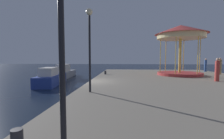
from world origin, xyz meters
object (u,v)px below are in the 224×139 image
at_px(person_by_the_water, 206,65).
at_px(carousel, 181,38).
at_px(motorboat_grey, 64,73).
at_px(bollard_north, 105,73).
at_px(motorboat_blue, 51,78).
at_px(person_mid_promenade, 220,67).
at_px(bollard_south, 17,139).
at_px(person_far_corner, 217,70).
at_px(lamp_post_near_edge, 61,4).
at_px(lamp_post_mid_promenade, 90,36).

bearing_deg(person_by_the_water, carousel, -137.33).
xyz_separation_m(motorboat_grey, bollard_north, (6.13, -3.03, 0.32)).
xyz_separation_m(motorboat_blue, person_mid_promenade, (18.60, 3.84, 1.04)).
bearing_deg(motorboat_blue, bollard_south, -67.38).
bearing_deg(person_by_the_water, bollard_south, -124.81).
height_order(carousel, person_far_corner, carousel).
distance_m(lamp_post_near_edge, bollard_north, 15.55).
bearing_deg(bollard_north, lamp_post_mid_promenade, -88.49).
relative_size(motorboat_blue, lamp_post_mid_promenade, 1.19).
height_order(bollard_north, person_by_the_water, person_by_the_water).
distance_m(motorboat_blue, person_far_corner, 15.14).
bearing_deg(person_by_the_water, motorboat_grey, -175.74).
xyz_separation_m(motorboat_grey, carousel, (14.54, -3.35, 4.28)).
bearing_deg(bollard_south, person_by_the_water, 55.19).
distance_m(motorboat_grey, lamp_post_mid_promenade, 14.66).
height_order(motorboat_blue, person_by_the_water, person_by_the_water).
bearing_deg(bollard_south, person_mid_promenade, 50.00).
xyz_separation_m(lamp_post_mid_promenade, person_far_corner, (9.50, 4.78, -2.19)).
relative_size(bollard_south, person_by_the_water, 0.21).
xyz_separation_m(lamp_post_near_edge, person_mid_promenade, (12.49, 16.09, -1.99)).
xyz_separation_m(motorboat_grey, lamp_post_near_edge, (7.02, -18.31, 3.02)).
bearing_deg(bollard_south, motorboat_grey, 108.20).
xyz_separation_m(motorboat_blue, lamp_post_near_edge, (6.10, -12.25, 3.03)).
relative_size(motorboat_blue, person_mid_promenade, 2.79).
bearing_deg(bollard_north, person_by_the_water, 18.26).
xyz_separation_m(motorboat_grey, lamp_post_mid_promenade, (6.39, -12.80, 3.21)).
height_order(lamp_post_mid_promenade, bollard_south, lamp_post_mid_promenade).
xyz_separation_m(bollard_south, person_by_the_water, (13.75, 19.78, 0.68)).
distance_m(motorboat_grey, carousel, 15.52).
distance_m(motorboat_grey, person_far_corner, 17.83).
xyz_separation_m(motorboat_grey, person_by_the_water, (19.77, 1.47, 1.00)).
relative_size(carousel, bollard_south, 13.97).
relative_size(motorboat_blue, person_far_corner, 2.83).
bearing_deg(motorboat_grey, carousel, -12.96).
height_order(motorboat_grey, person_far_corner, person_far_corner).
bearing_deg(lamp_post_near_edge, person_far_corner, 49.24).
bearing_deg(bollard_south, lamp_post_near_edge, -0.39).
xyz_separation_m(lamp_post_mid_promenade, bollard_north, (-0.26, 9.77, -2.89)).
height_order(bollard_north, bollard_south, same).
bearing_deg(person_by_the_water, person_far_corner, -112.21).
bearing_deg(person_far_corner, lamp_post_near_edge, -130.76).
height_order(lamp_post_near_edge, person_far_corner, lamp_post_near_edge).
bearing_deg(person_far_corner, bollard_south, -133.83).
xyz_separation_m(bollard_south, person_far_corner, (9.87, 10.28, 0.70)).
xyz_separation_m(motorboat_blue, carousel, (13.62, 2.71, 4.29)).
bearing_deg(bollard_north, person_far_corner, -27.09).
xyz_separation_m(carousel, bollard_north, (-8.41, 0.32, -3.97)).
distance_m(motorboat_blue, bollard_north, 6.04).
relative_size(lamp_post_mid_promenade, bollard_north, 11.39).
relative_size(lamp_post_mid_promenade, person_mid_promenade, 2.34).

